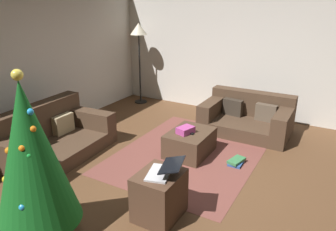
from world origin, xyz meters
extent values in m
plane|color=brown|center=(0.00, 0.00, 0.00)|extent=(6.40, 6.40, 0.00)
cube|color=silver|center=(0.00, 3.14, 1.30)|extent=(6.40, 0.12, 2.60)
cube|color=silver|center=(3.14, 0.00, 1.30)|extent=(0.12, 6.40, 2.60)
cube|color=#473323|center=(-0.14, 2.15, 0.11)|extent=(1.75, 1.09, 0.22)
cube|color=#473323|center=(-0.16, 2.52, 0.48)|extent=(1.70, 0.34, 0.54)
cube|color=#473323|center=(0.59, 2.19, 0.36)|extent=(0.30, 1.00, 0.29)
cube|color=#473323|center=(-0.86, 2.11, 0.36)|extent=(0.30, 1.00, 0.29)
cube|color=tan|center=(0.19, 2.34, 0.37)|extent=(0.36, 0.13, 0.30)
cube|color=brown|center=(-0.48, 2.30, 0.37)|extent=(0.37, 0.19, 0.31)
cube|color=#473323|center=(2.15, -0.05, 0.11)|extent=(0.97, 1.51, 0.22)
cube|color=#473323|center=(2.51, -0.05, 0.45)|extent=(0.25, 1.50, 0.44)
cube|color=#473323|center=(2.15, -0.69, 0.37)|extent=(0.96, 0.24, 0.28)
cube|color=#473323|center=(2.15, 0.58, 0.37)|extent=(0.96, 0.24, 0.28)
cube|color=brown|center=(2.31, -0.35, 0.37)|extent=(0.15, 0.37, 0.30)
cube|color=#372D24|center=(2.31, 0.25, 0.37)|extent=(0.17, 0.37, 0.30)
cube|color=#473323|center=(0.92, 0.44, 0.18)|extent=(0.76, 0.58, 0.36)
cube|color=#B23F8C|center=(0.84, 0.48, 0.41)|extent=(0.29, 0.24, 0.10)
cube|color=black|center=(0.85, 0.43, 0.37)|extent=(0.08, 0.17, 0.02)
cylinder|color=brown|center=(-1.43, 0.93, 0.10)|extent=(0.10, 0.10, 0.19)
cone|color=#145D1E|center=(-1.43, 0.93, 0.90)|extent=(0.80, 0.80, 1.42)
sphere|color=#2699E5|center=(-1.42, 0.86, 1.33)|extent=(0.06, 0.06, 0.06)
sphere|color=green|center=(-1.53, 0.82, 0.98)|extent=(0.06, 0.06, 0.06)
sphere|color=orange|center=(-1.56, 1.04, 0.98)|extent=(0.07, 0.07, 0.07)
sphere|color=orange|center=(-1.45, 0.83, 1.19)|extent=(0.06, 0.06, 0.06)
sphere|color=orange|center=(-1.56, 0.86, 1.05)|extent=(0.06, 0.06, 0.06)
sphere|color=#CC33BF|center=(-1.55, 0.66, 0.41)|extent=(0.05, 0.05, 0.05)
sphere|color=#2699E5|center=(-1.68, 0.80, 0.54)|extent=(0.06, 0.06, 0.06)
sphere|color=yellow|center=(-1.16, 0.85, 0.53)|extent=(0.06, 0.06, 0.06)
sphere|color=green|center=(-1.62, 1.06, 0.67)|extent=(0.05, 0.05, 0.05)
sphere|color=yellow|center=(-1.60, 1.12, 0.68)|extent=(0.07, 0.07, 0.07)
sphere|color=#F2D84C|center=(-1.43, 0.93, 1.65)|extent=(0.10, 0.10, 0.10)
cube|color=#4C3323|center=(-0.59, 0.07, 0.26)|extent=(0.52, 0.44, 0.52)
cube|color=silver|center=(-0.59, 0.07, 0.53)|extent=(0.40, 0.31, 0.02)
cube|color=black|center=(-0.56, -0.06, 0.65)|extent=(0.40, 0.31, 0.07)
cube|color=#2D5193|center=(0.93, -0.29, 0.02)|extent=(0.23, 0.19, 0.04)
cube|color=#387A47|center=(0.95, -0.29, 0.06)|extent=(0.31, 0.21, 0.04)
cylinder|color=black|center=(2.69, 2.56, 0.01)|extent=(0.28, 0.28, 0.02)
cylinder|color=black|center=(2.69, 2.56, 0.76)|extent=(0.04, 0.04, 1.52)
cone|color=beige|center=(2.69, 2.56, 1.64)|extent=(0.36, 0.36, 0.24)
cube|color=brown|center=(0.92, 0.44, 0.00)|extent=(2.60, 2.00, 0.01)
camera|label=1|loc=(-3.05, -1.44, 2.25)|focal=33.77mm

